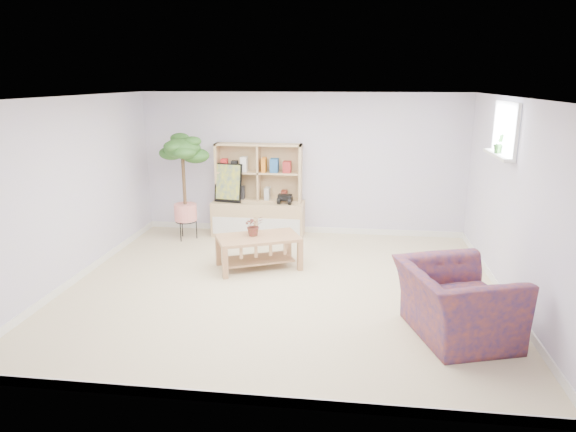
# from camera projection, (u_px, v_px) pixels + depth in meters

# --- Properties ---
(floor) EXTENTS (5.50, 5.00, 0.01)m
(floor) POSITION_uv_depth(u_px,v_px,m) (282.00, 287.00, 6.64)
(floor) COLOR beige
(floor) RESTS_ON ground
(ceiling) EXTENTS (5.50, 5.00, 0.01)m
(ceiling) POSITION_uv_depth(u_px,v_px,m) (282.00, 97.00, 6.02)
(ceiling) COLOR white
(ceiling) RESTS_ON walls
(walls) EXTENTS (5.51, 5.01, 2.40)m
(walls) POSITION_uv_depth(u_px,v_px,m) (282.00, 197.00, 6.33)
(walls) COLOR silver
(walls) RESTS_ON floor
(baseboard) EXTENTS (5.50, 5.00, 0.10)m
(baseboard) POSITION_uv_depth(u_px,v_px,m) (282.00, 283.00, 6.63)
(baseboard) COLOR white
(baseboard) RESTS_ON floor
(window) EXTENTS (0.10, 0.98, 0.68)m
(window) POSITION_uv_depth(u_px,v_px,m) (506.00, 129.00, 6.36)
(window) COLOR silver
(window) RESTS_ON walls
(window_sill) EXTENTS (0.14, 1.00, 0.04)m
(window_sill) POSITION_uv_depth(u_px,v_px,m) (498.00, 155.00, 6.45)
(window_sill) COLOR white
(window_sill) RESTS_ON walls
(storage_unit) EXTENTS (1.56, 0.53, 1.56)m
(storage_unit) POSITION_uv_depth(u_px,v_px,m) (258.00, 190.00, 8.67)
(storage_unit) COLOR tan
(storage_unit) RESTS_ON floor
(poster) EXTENTS (0.48, 0.18, 0.65)m
(poster) POSITION_uv_depth(u_px,v_px,m) (228.00, 183.00, 8.63)
(poster) COLOR #FFF40C
(poster) RESTS_ON storage_unit
(toy_truck) EXTENTS (0.34, 0.24, 0.17)m
(toy_truck) POSITION_uv_depth(u_px,v_px,m) (285.00, 198.00, 8.57)
(toy_truck) COLOR black
(toy_truck) RESTS_ON storage_unit
(coffee_table) EXTENTS (1.29, 1.03, 0.46)m
(coffee_table) POSITION_uv_depth(u_px,v_px,m) (259.00, 252.00, 7.27)
(coffee_table) COLOR #A9804D
(coffee_table) RESTS_ON floor
(table_plant) EXTENTS (0.33, 0.32, 0.29)m
(table_plant) POSITION_uv_depth(u_px,v_px,m) (254.00, 225.00, 7.22)
(table_plant) COLOR #155B16
(table_plant) RESTS_ON coffee_table
(floor_tree) EXTENTS (0.78, 0.78, 1.76)m
(floor_tree) POSITION_uv_depth(u_px,v_px,m) (184.00, 188.00, 8.42)
(floor_tree) COLOR #2D5F26
(floor_tree) RESTS_ON floor
(armchair) EXTENTS (1.31, 1.40, 0.86)m
(armchair) POSITION_uv_depth(u_px,v_px,m) (456.00, 297.00, 5.28)
(armchair) COLOR navy
(armchair) RESTS_ON floor
(sill_plant) EXTENTS (0.14, 0.11, 0.25)m
(sill_plant) POSITION_uv_depth(u_px,v_px,m) (499.00, 143.00, 6.43)
(sill_plant) COLOR #2D5F26
(sill_plant) RESTS_ON window_sill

